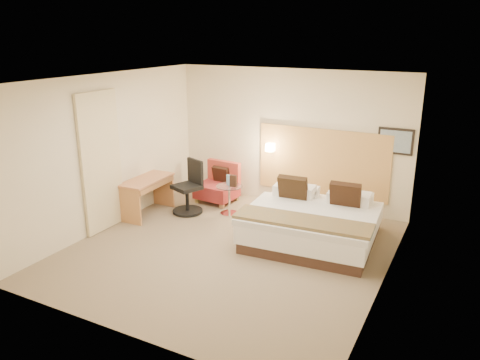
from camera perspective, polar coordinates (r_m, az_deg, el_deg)
The scene contains 20 objects.
floor at distance 7.63m, azimuth -1.29°, elevation -8.54°, with size 4.80×5.00×0.02m, color #806E56.
ceiling at distance 6.88m, azimuth -1.45°, elevation 12.25°, with size 4.80×5.00×0.02m, color white.
wall_back at distance 9.35m, azimuth 6.08°, elevation 5.13°, with size 4.80×0.02×2.70m, color beige.
wall_front at distance 5.21m, azimuth -14.83°, elevation -5.61°, with size 4.80×0.02×2.70m, color beige.
wall_left at distance 8.52m, azimuth -15.75°, elevation 3.35°, with size 0.02×5.00×2.70m, color beige.
wall_right at distance 6.39m, azimuth 17.96°, elevation -1.54°, with size 0.02×5.00×2.70m, color beige.
headboard_panel at distance 9.18m, azimuth 9.97°, elevation 2.16°, with size 2.60×0.04×1.30m, color tan.
art_frame at distance 8.77m, azimuth 18.43°, elevation 4.51°, with size 0.62×0.03×0.47m, color black.
art_canvas at distance 8.75m, azimuth 18.41°, elevation 4.49°, with size 0.54×0.01×0.39m, color gray.
lamp_arm at distance 9.44m, azimuth 3.86°, elevation 4.07°, with size 0.02×0.02×0.12m, color white.
lamp_shade at distance 9.39m, azimuth 3.71°, elevation 3.99°, with size 0.15×0.15×0.15m, color #FFEDC6.
curtain at distance 8.35m, azimuth -16.58°, elevation 2.06°, with size 0.06×0.90×2.42m, color beige.
bottle_a at distance 8.88m, azimuth -1.49°, elevation 0.01°, with size 0.06×0.06×0.20m, color #80ABC7.
bottle_b at distance 8.86m, azimuth -1.27°, elevation -0.03°, with size 0.06×0.06×0.20m, color #9BC0EF.
menu_folder at distance 8.79m, azimuth -0.82°, elevation -0.11°, with size 0.13×0.05×0.22m, color #321E14.
bed at distance 7.91m, azimuth 8.91°, elevation -5.07°, with size 2.19×2.14×1.01m.
lounge_chair at distance 9.65m, azimuth -2.65°, elevation -0.72°, with size 0.81×0.72×0.80m.
side_table at distance 8.94m, azimuth -1.32°, elevation -2.25°, with size 0.53×0.53×0.57m.
desk at distance 9.02m, azimuth -11.18°, elevation -0.78°, with size 0.56×1.15×0.71m.
desk_chair at distance 9.05m, azimuth -6.20°, elevation -1.39°, with size 0.75×0.75×1.02m.
Camera 1 is at (3.31, -6.00, 3.35)m, focal length 35.00 mm.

